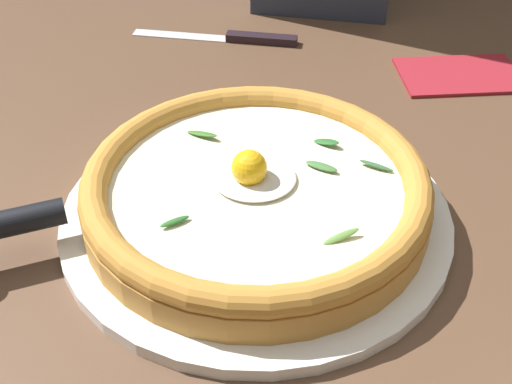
% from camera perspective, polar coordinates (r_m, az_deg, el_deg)
% --- Properties ---
extents(ground_plane, '(2.40, 2.40, 0.03)m').
position_cam_1_polar(ground_plane, '(0.62, -2.66, -2.12)').
color(ground_plane, brown).
rests_on(ground_plane, ground).
extents(pizza_plate, '(0.34, 0.34, 0.01)m').
position_cam_1_polar(pizza_plate, '(0.59, -0.00, -1.97)').
color(pizza_plate, white).
rests_on(pizza_plate, ground).
extents(pizza, '(0.29, 0.29, 0.06)m').
position_cam_1_polar(pizza, '(0.57, -0.00, 0.17)').
color(pizza, '#C68A3D').
rests_on(pizza, pizza_plate).
extents(table_knife, '(0.21, 0.02, 0.01)m').
position_cam_1_polar(table_knife, '(0.89, -1.47, 12.85)').
color(table_knife, silver).
rests_on(table_knife, ground).
extents(folded_napkin, '(0.16, 0.12, 0.01)m').
position_cam_1_polar(folded_napkin, '(0.84, 16.81, 9.53)').
color(folded_napkin, maroon).
rests_on(folded_napkin, ground).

